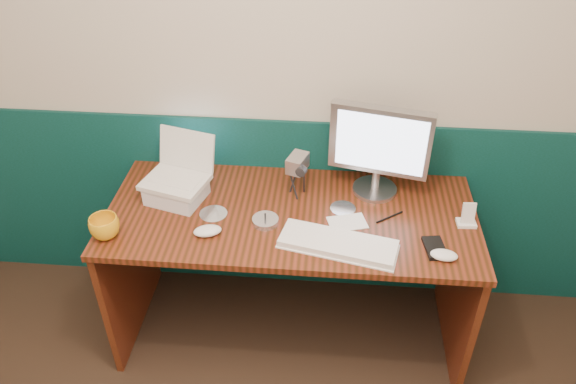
# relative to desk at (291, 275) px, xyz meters

# --- Properties ---
(back_wall) EXTENTS (3.50, 0.04, 2.50)m
(back_wall) POSITION_rel_desk_xyz_m (-0.16, 0.37, 0.88)
(back_wall) COLOR #BFB3A1
(back_wall) RESTS_ON ground
(wainscot) EXTENTS (3.48, 0.02, 1.00)m
(wainscot) POSITION_rel_desk_xyz_m (-0.16, 0.36, 0.12)
(wainscot) COLOR #062E25
(wainscot) RESTS_ON ground
(desk) EXTENTS (1.60, 0.70, 0.75)m
(desk) POSITION_rel_desk_xyz_m (0.00, 0.00, 0.00)
(desk) COLOR #331A09
(desk) RESTS_ON ground
(laptop_riser) EXTENTS (0.28, 0.25, 0.08)m
(laptop_riser) POSITION_rel_desk_xyz_m (-0.51, 0.06, 0.41)
(laptop_riser) COLOR silver
(laptop_riser) RESTS_ON desk
(laptop) EXTENTS (0.31, 0.27, 0.22)m
(laptop) POSITION_rel_desk_xyz_m (-0.51, 0.06, 0.57)
(laptop) COLOR silver
(laptop) RESTS_ON laptop_riser
(monitor) EXTENTS (0.45, 0.22, 0.43)m
(monitor) POSITION_rel_desk_xyz_m (0.36, 0.20, 0.59)
(monitor) COLOR #A2A1A6
(monitor) RESTS_ON desk
(keyboard) EXTENTS (0.49, 0.25, 0.03)m
(keyboard) POSITION_rel_desk_xyz_m (0.20, -0.20, 0.39)
(keyboard) COLOR white
(keyboard) RESTS_ON desk
(mouse_right) EXTENTS (0.11, 0.08, 0.04)m
(mouse_right) POSITION_rel_desk_xyz_m (0.62, -0.24, 0.39)
(mouse_right) COLOR white
(mouse_right) RESTS_ON desk
(mouse_left) EXTENTS (0.13, 0.10, 0.04)m
(mouse_left) POSITION_rel_desk_xyz_m (-0.33, -0.17, 0.39)
(mouse_left) COLOR white
(mouse_left) RESTS_ON desk
(mug) EXTENTS (0.16, 0.16, 0.10)m
(mug) POSITION_rel_desk_xyz_m (-0.74, -0.22, 0.42)
(mug) COLOR gold
(mug) RESTS_ON desk
(camcorder) EXTENTS (0.13, 0.15, 0.20)m
(camcorder) POSITION_rel_desk_xyz_m (0.02, 0.14, 0.47)
(camcorder) COLOR #B8B8BD
(camcorder) RESTS_ON desk
(cd_spindle) EXTENTS (0.11, 0.11, 0.02)m
(cd_spindle) POSITION_rel_desk_xyz_m (-0.10, -0.08, 0.39)
(cd_spindle) COLOR silver
(cd_spindle) RESTS_ON desk
(cd_loose_a) EXTENTS (0.12, 0.12, 0.00)m
(cd_loose_a) POSITION_rel_desk_xyz_m (-0.33, -0.03, 0.38)
(cd_loose_a) COLOR silver
(cd_loose_a) RESTS_ON desk
(cd_loose_b) EXTENTS (0.11, 0.11, 0.00)m
(cd_loose_b) POSITION_rel_desk_xyz_m (0.22, 0.05, 0.38)
(cd_loose_b) COLOR silver
(cd_loose_b) RESTS_ON desk
(pen) EXTENTS (0.12, 0.09, 0.01)m
(pen) POSITION_rel_desk_xyz_m (0.42, 0.00, 0.38)
(pen) COLOR black
(pen) RESTS_ON desk
(papers) EXTENTS (0.18, 0.15, 0.00)m
(papers) POSITION_rel_desk_xyz_m (0.24, -0.05, 0.38)
(papers) COLOR white
(papers) RESTS_ON desk
(dock) EXTENTS (0.08, 0.06, 0.01)m
(dock) POSITION_rel_desk_xyz_m (0.74, -0.01, 0.38)
(dock) COLOR white
(dock) RESTS_ON desk
(music_player) EXTENTS (0.06, 0.03, 0.09)m
(music_player) POSITION_rel_desk_xyz_m (0.74, -0.01, 0.44)
(music_player) COLOR silver
(music_player) RESTS_ON dock
(pda) EXTENTS (0.10, 0.14, 0.02)m
(pda) POSITION_rel_desk_xyz_m (0.59, -0.19, 0.38)
(pda) COLOR black
(pda) RESTS_ON desk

